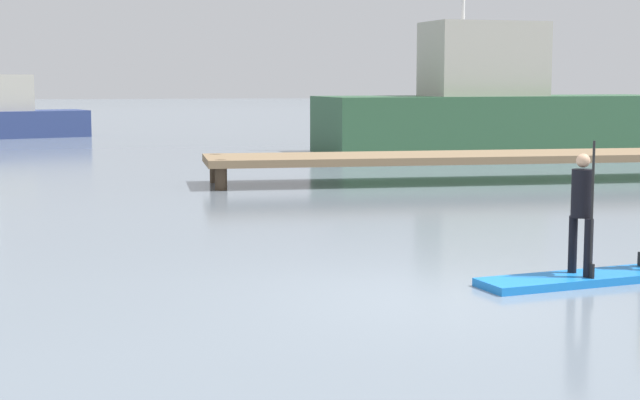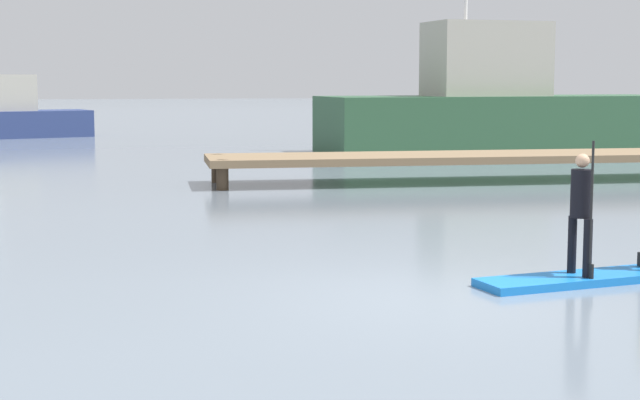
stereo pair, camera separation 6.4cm
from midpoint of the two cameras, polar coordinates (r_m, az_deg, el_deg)
The scene contains 6 objects.
ground_plane at distance 11.57m, azimuth 6.31°, elevation -5.62°, with size 240.00×240.00×0.00m, color slate.
paddleboard_near at distance 12.95m, azimuth 15.58°, elevation -4.26°, with size 3.34×1.30×0.10m.
paddler_adult at distance 12.61m, azimuth 14.63°, elevation -0.33°, with size 0.31×0.48×1.67m.
fishing_boat_white_large at distance 35.64m, azimuth 9.92°, elevation 5.13°, with size 13.13×5.11×12.33m.
motor_boat_small_navy at distance 45.04m, azimuth -17.89°, elevation 4.51°, with size 7.75×4.71×6.26m.
floating_dock at distance 24.79m, azimuth 8.45°, elevation 2.42°, with size 12.94×2.30×0.69m.
Camera 1 is at (-3.25, -10.82, 2.50)m, focal length 55.94 mm.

